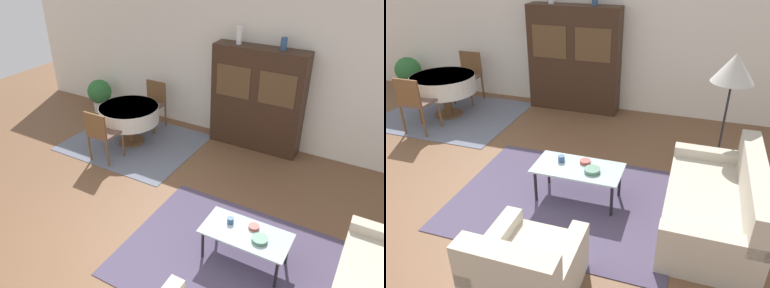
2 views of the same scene
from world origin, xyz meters
TOP-DOWN VIEW (x-y plane):
  - ground_plane at (0.00, 0.00)m, footprint 14.00×14.00m
  - wall_back at (0.00, 3.63)m, footprint 10.00×0.06m
  - area_rug at (1.21, 0.58)m, footprint 2.64×2.04m
  - dining_rug at (-1.62, 2.37)m, footprint 2.38×1.98m
  - couch at (2.91, 0.64)m, footprint 0.93×1.74m
  - armchair at (1.37, -0.84)m, footprint 0.82×0.89m
  - coffee_table at (1.35, 0.66)m, footprint 1.04×0.53m
  - display_cabinet at (0.39, 3.39)m, footprint 1.64×0.39m
  - dining_table at (-1.68, 2.35)m, footprint 1.10×1.10m
  - dining_chair_near at (-1.68, 1.59)m, footprint 0.44×0.44m
  - dining_chair_far at (-1.68, 3.12)m, footprint 0.44×0.44m
  - floor_lamp at (2.92, 1.82)m, footprint 0.51×0.51m
  - cup at (1.12, 0.73)m, footprint 0.08×0.08m
  - bowl at (1.54, 0.61)m, footprint 0.18×0.18m
  - bowl_small at (1.40, 0.78)m, footprint 0.13×0.13m
  - potted_plant at (-3.15, 3.17)m, footprint 0.52×0.52m

SIDE VIEW (x-z plane):
  - ground_plane at x=0.00m, z-range 0.00..0.00m
  - area_rug at x=1.21m, z-range 0.00..0.01m
  - dining_rug at x=-1.62m, z-range 0.00..0.01m
  - couch at x=2.91m, z-range -0.12..0.69m
  - armchair at x=1.37m, z-range -0.11..0.68m
  - coffee_table at x=1.35m, z-range 0.18..0.61m
  - potted_plant at x=-3.15m, z-range 0.05..0.78m
  - bowl_small at x=1.40m, z-range 0.44..0.48m
  - bowl at x=1.54m, z-range 0.44..0.49m
  - cup at x=1.12m, z-range 0.44..0.52m
  - dining_chair_near at x=-1.68m, z-range 0.09..1.03m
  - dining_chair_far at x=-1.68m, z-range 0.09..1.03m
  - dining_table at x=-1.68m, z-range 0.22..0.95m
  - display_cabinet at x=0.39m, z-range 0.00..1.86m
  - wall_back at x=0.00m, z-range 0.00..2.70m
  - floor_lamp at x=2.92m, z-range 0.60..2.22m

